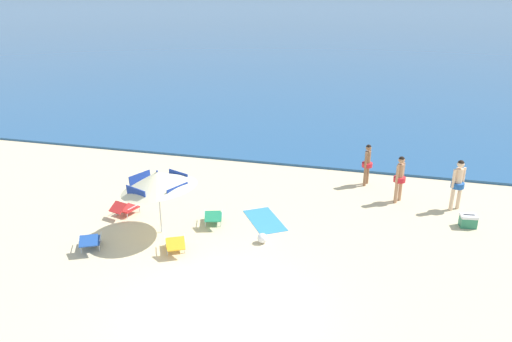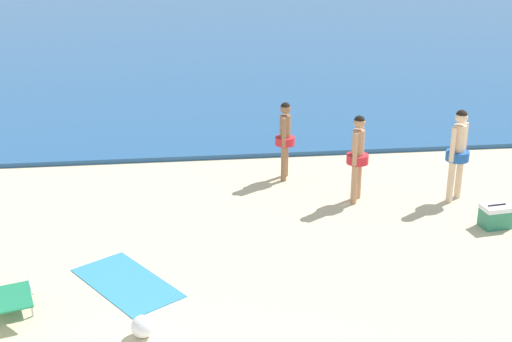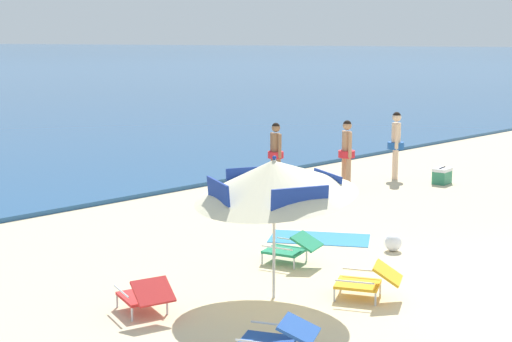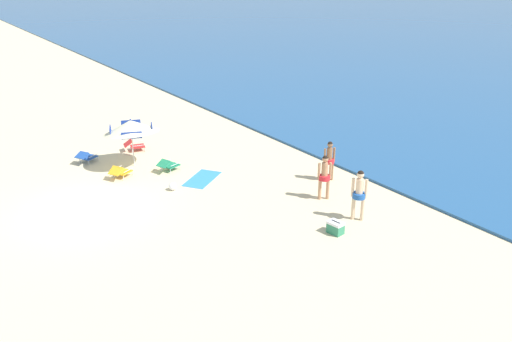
# 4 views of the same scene
# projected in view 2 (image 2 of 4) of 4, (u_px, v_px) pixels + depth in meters

# --- Properties ---
(lounge_chair_under_umbrella) EXTENTS (0.77, 1.00, 0.52)m
(lounge_chair_under_umbrella) POSITION_uv_depth(u_px,v_px,m) (11.00, 297.00, 9.60)
(lounge_chair_under_umbrella) COLOR #1E7F56
(lounge_chair_under_umbrella) RESTS_ON ground
(person_standing_near_shore) EXTENTS (0.41, 0.44, 1.66)m
(person_standing_near_shore) POSITION_uv_depth(u_px,v_px,m) (358.00, 152.00, 13.05)
(person_standing_near_shore) COLOR tan
(person_standing_near_shore) RESTS_ON ground
(person_standing_beside) EXTENTS (0.39, 0.46, 1.59)m
(person_standing_beside) POSITION_uv_depth(u_px,v_px,m) (285.00, 135.00, 14.15)
(person_standing_beside) COLOR #8C6042
(person_standing_beside) RESTS_ON ground
(person_wading_in) EXTENTS (0.43, 0.43, 1.75)m
(person_wading_in) POSITION_uv_depth(u_px,v_px,m) (458.00, 149.00, 13.08)
(person_wading_in) COLOR beige
(person_wading_in) RESTS_ON ground
(cooler_box) EXTENTS (0.54, 0.41, 0.43)m
(cooler_box) POSITION_uv_depth(u_px,v_px,m) (495.00, 216.00, 12.25)
(cooler_box) COLOR #2D7F5B
(cooler_box) RESTS_ON ground
(beach_ball) EXTENTS (0.30, 0.30, 0.30)m
(beach_ball) POSITION_uv_depth(u_px,v_px,m) (142.00, 327.00, 9.17)
(beach_ball) COLOR white
(beach_ball) RESTS_ON ground
(beach_towel) EXTENTS (1.75, 2.00, 0.01)m
(beach_towel) POSITION_uv_depth(u_px,v_px,m) (127.00, 283.00, 10.50)
(beach_towel) COLOR #3384BC
(beach_towel) RESTS_ON ground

